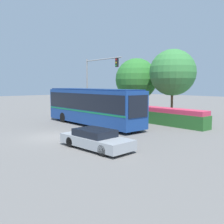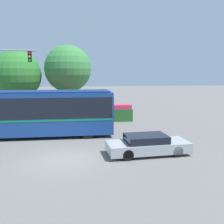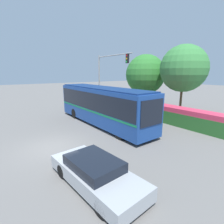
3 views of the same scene
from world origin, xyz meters
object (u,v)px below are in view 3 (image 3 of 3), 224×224
object	(u,v)px
street_tree_centre	(184,69)
traffic_light_pole	(106,73)
street_tree_left	(145,75)
city_bus	(101,103)
sedan_foreground	(95,172)

from	to	relation	value
street_tree_centre	traffic_light_pole	bearing A→B (deg)	-140.94
street_tree_left	street_tree_centre	distance (m)	5.39
street_tree_left	city_bus	bearing A→B (deg)	-71.66
sedan_foreground	street_tree_centre	world-z (taller)	street_tree_centre
city_bus	street_tree_left	bearing A→B (deg)	108.10
city_bus	street_tree_left	distance (m)	9.81
sedan_foreground	street_tree_left	world-z (taller)	street_tree_left
sedan_foreground	traffic_light_pole	xyz separation A→B (m)	(-11.77, 8.82, 4.05)
sedan_foreground	street_tree_left	bearing A→B (deg)	122.05
street_tree_left	sedan_foreground	bearing A→B (deg)	-53.79
street_tree_left	street_tree_centre	world-z (taller)	street_tree_centre
traffic_light_pole	street_tree_centre	bearing A→B (deg)	39.06
city_bus	traffic_light_pole	size ratio (longest dim) A/B	1.74
city_bus	street_tree_left	size ratio (longest dim) A/B	1.69
street_tree_left	traffic_light_pole	bearing A→B (deg)	-104.60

